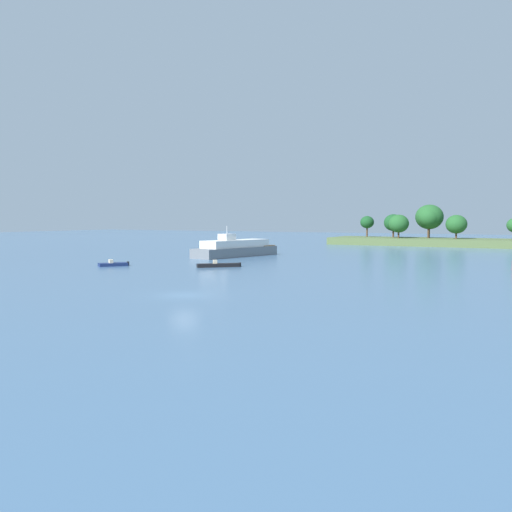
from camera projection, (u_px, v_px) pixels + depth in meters
ground_plane at (184, 295)px, 47.58m from camera, size 400.00×400.00×0.00m
treeline_island at (447, 233)px, 131.89m from camera, size 54.28×14.77×10.11m
white_riverboat at (236, 249)px, 95.29m from camera, size 8.30×18.02×5.42m
small_motorboat at (113, 264)px, 76.47m from camera, size 3.68×4.23×0.93m
fishing_skiff at (218, 265)px, 74.80m from camera, size 5.01×4.90×1.00m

